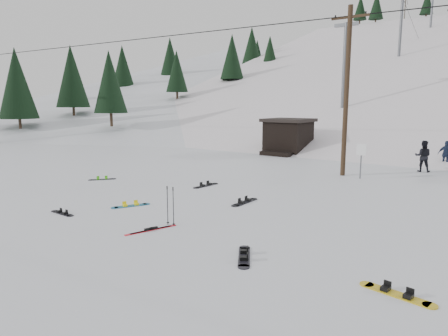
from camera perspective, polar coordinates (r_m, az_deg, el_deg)
The scene contains 21 objects.
ground at distance 12.81m, azimuth -15.26°, elevation -9.15°, with size 200.00×200.00×0.00m, color silver.
ski_slope at distance 65.18m, azimuth 26.86°, elevation -5.90°, with size 60.00×75.00×45.00m, color white.
ridge_left at distance 73.36m, azimuth -3.00°, elevation -2.47°, with size 34.00×85.00×38.00m, color silver.
treeline_left at distance 64.58m, azimuth -6.23°, elevation 5.74°, with size 20.00×64.00×10.00m, color black, non-canonical shape.
utility_pole at distance 22.78m, azimuth 17.11°, elevation 10.67°, with size 2.00×0.26×9.00m.
trail_sign at distance 22.18m, azimuth 19.01°, elevation 1.80°, with size 0.50×0.09×1.85m.
lift_hut at distance 32.04m, azimuth 9.13°, elevation 4.52°, with size 3.40×4.10×2.75m.
lift_tower_near at distance 40.04m, azimuth 16.86°, elevation 14.49°, with size 2.20×0.36×8.00m.
lift_tower_mid at distance 59.95m, azimuth 23.99°, elevation 18.52°, with size 2.20×0.36×8.00m.
lift_tower_far at distance 80.43m, azimuth 27.64°, elevation 20.42°, with size 2.20×0.36×8.00m.
hero_snowboard at distance 16.02m, azimuth -13.18°, elevation -5.23°, with size 0.83×1.41×0.11m.
hero_skis at distance 12.95m, azimuth -10.38°, elevation -8.64°, with size 0.62×1.71×0.09m.
ski_poles at distance 13.20m, azimuth -7.67°, elevation -5.33°, with size 0.36×0.09×1.30m.
board_scatter_a at distance 15.72m, azimuth -22.11°, elevation -5.98°, with size 1.28×0.26×0.09m.
board_scatter_b at distance 19.35m, azimuth -2.62°, elevation -2.48°, with size 0.40×1.64×0.11m.
board_scatter_c at distance 21.85m, azimuth -17.01°, elevation -1.53°, with size 0.96×1.18×0.10m.
board_scatter_d at distance 10.67m, azimuth 2.90°, elevation -12.47°, with size 1.00×1.40×0.11m.
board_scatter_e at distance 9.49m, azimuth 23.44°, elevation -16.15°, with size 1.60×0.50×0.11m.
board_scatter_f at distance 16.17m, azimuth 2.97°, elevation -4.85°, with size 0.34×1.70×0.12m.
skier_dark at distance 25.91m, azimuth 26.55°, elevation 1.53°, with size 0.89×0.69×1.83m, color black.
skier_navy at distance 28.20m, azimuth 29.17°, elevation 1.73°, with size 0.98×0.41×1.67m, color #19243F.
Camera 1 is at (9.62, -7.45, 3.99)m, focal length 32.00 mm.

